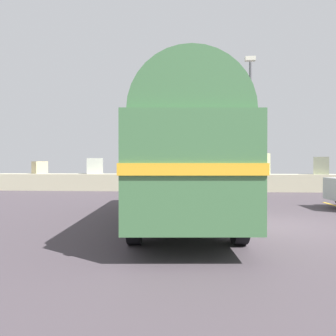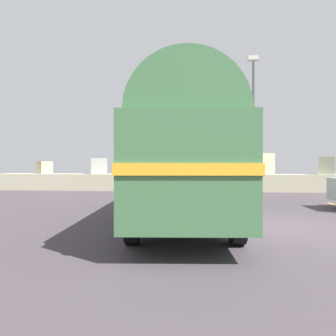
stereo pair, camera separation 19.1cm
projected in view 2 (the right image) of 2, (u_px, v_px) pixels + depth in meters
The scene contains 4 objects.
ground at pixel (275, 226), 8.69m from camera, with size 32.00×26.00×0.02m.
breakwater at pixel (238, 180), 20.37m from camera, with size 31.36×2.37×2.44m.
vintage_coach at pixel (182, 153), 9.29m from camera, with size 3.10×8.75×3.70m.
lamp_post at pixel (254, 122), 14.30m from camera, with size 0.44×0.81×6.44m.
Camera 2 is at (-2.07, -8.92, 1.70)m, focal length 33.87 mm.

